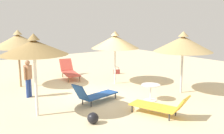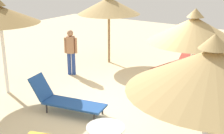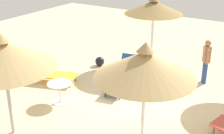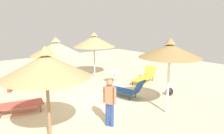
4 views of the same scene
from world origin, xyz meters
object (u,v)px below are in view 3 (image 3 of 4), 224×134
object	(u,v)px
parasol_umbrella_far_right	(154,7)
lounge_chair_center	(122,77)
parasol_umbrella_far_left	(3,55)
person_standing_back	(206,59)
side_table_round	(60,89)
beach_ball	(100,61)
parasol_umbrella_front	(145,64)
lounge_chair_near_right	(47,73)

from	to	relation	value
parasol_umbrella_far_right	lounge_chair_center	bearing A→B (deg)	-90.36
parasol_umbrella_far_left	parasol_umbrella_far_right	world-z (taller)	parasol_umbrella_far_right
person_standing_back	side_table_round	distance (m)	4.99
person_standing_back	beach_ball	size ratio (longest dim) A/B	4.33
parasol_umbrella_far_right	beach_ball	size ratio (longest dim) A/B	7.69
parasol_umbrella_front	side_table_round	xyz separation A→B (m)	(-3.04, 0.53, -1.63)
beach_ball	parasol_umbrella_far_left	bearing A→B (deg)	-82.41
side_table_round	parasol_umbrella_front	bearing A→B (deg)	-9.97
lounge_chair_near_right	side_table_round	world-z (taller)	lounge_chair_near_right
person_standing_back	parasol_umbrella_far_left	bearing A→B (deg)	-120.43
parasol_umbrella_far_left	lounge_chair_near_right	size ratio (longest dim) A/B	1.29
side_table_round	lounge_chair_center	bearing A→B (deg)	62.86
parasol_umbrella_far_right	person_standing_back	distance (m)	2.72
parasol_umbrella_far_right	lounge_chair_center	distance (m)	2.98
parasol_umbrella_far_left	parasol_umbrella_far_right	bearing A→B (deg)	80.53
parasol_umbrella_front	parasol_umbrella_far_right	bearing A→B (deg)	112.84
lounge_chair_near_right	side_table_round	distance (m)	1.67
parasol_umbrella_far_left	parasol_umbrella_front	size ratio (longest dim) A/B	1.03
parasol_umbrella_far_right	lounge_chair_near_right	xyz separation A→B (m)	(-2.42, -3.32, -1.96)
parasol_umbrella_far_right	lounge_chair_center	xyz separation A→B (m)	(-0.01, -2.25, -1.95)
parasol_umbrella_far_right	lounge_chair_near_right	distance (m)	4.55
parasol_umbrella_front	lounge_chair_near_right	bearing A→B (deg)	161.88
parasol_umbrella_far_left	lounge_chair_center	world-z (taller)	parasol_umbrella_far_left
parasol_umbrella_far_left	person_standing_back	bearing A→B (deg)	59.57
parasol_umbrella_far_left	beach_ball	distance (m)	5.38
beach_ball	lounge_chair_center	bearing A→B (deg)	-33.97
lounge_chair_center	person_standing_back	size ratio (longest dim) A/B	1.31
person_standing_back	parasol_umbrella_far_right	bearing A→B (deg)	167.18
lounge_chair_near_right	parasol_umbrella_far_left	bearing A→B (deg)	-63.13
lounge_chair_center	person_standing_back	xyz separation A→B (m)	(2.27, 1.74, 0.52)
lounge_chair_near_right	side_table_round	bearing A→B (deg)	-33.33
parasol_umbrella_far_right	beach_ball	xyz separation A→B (m)	(-1.68, -1.13, -2.11)
parasol_umbrella_far_right	side_table_round	size ratio (longest dim) A/B	3.70
parasol_umbrella_far_left	parasol_umbrella_front	xyz separation A→B (m)	(3.03, 1.33, -0.05)
person_standing_back	beach_ball	world-z (taller)	person_standing_back
parasol_umbrella_far_left	person_standing_back	size ratio (longest dim) A/B	1.73
parasol_umbrella_front	parasol_umbrella_far_right	world-z (taller)	parasol_umbrella_far_right
parasol_umbrella_far_right	parasol_umbrella_front	bearing A→B (deg)	-67.16
parasol_umbrella_front	side_table_round	size ratio (longest dim) A/B	3.49
parasol_umbrella_front	beach_ball	size ratio (longest dim) A/B	7.26
parasol_umbrella_far_left	parasol_umbrella_front	distance (m)	3.30
parasol_umbrella_far_right	person_standing_back	size ratio (longest dim) A/B	1.78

